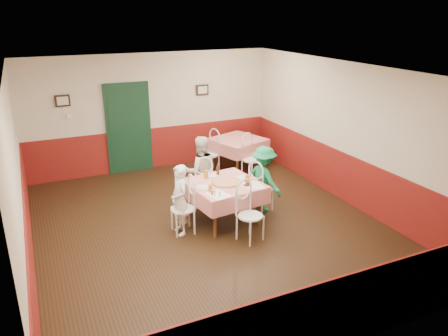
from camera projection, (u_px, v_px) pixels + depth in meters
name	position (u px, v px, depth m)	size (l,w,h in m)	color
floor	(209.00, 225.00, 8.01)	(7.00, 7.00, 0.00)	black
ceiling	(207.00, 71.00, 7.06)	(7.00, 7.00, 0.00)	white
back_wall	(152.00, 112.00, 10.53)	(6.00, 0.10, 2.80)	beige
front_wall	(337.00, 247.00, 4.55)	(6.00, 0.10, 2.80)	beige
left_wall	(18.00, 179.00, 6.36)	(0.10, 7.00, 2.80)	beige
right_wall	(346.00, 133.00, 8.71)	(0.10, 7.00, 2.80)	beige
wainscot_back	(154.00, 148.00, 10.82)	(6.00, 0.03, 1.00)	maroon
wainscot_front	(329.00, 317.00, 4.87)	(6.00, 0.03, 1.00)	maroon
wainscot_left	(29.00, 234.00, 6.67)	(0.03, 7.00, 1.00)	maroon
wainscot_right	(342.00, 176.00, 9.01)	(0.03, 7.00, 1.00)	maroon
door	(129.00, 129.00, 10.37)	(0.96, 0.06, 2.10)	black
picture_left	(63.00, 101.00, 9.55)	(0.32, 0.03, 0.26)	black
picture_right	(202.00, 90.00, 10.84)	(0.32, 0.03, 0.26)	black
thermostat	(69.00, 116.00, 9.70)	(0.10, 0.03, 0.10)	white
main_table	(224.00, 202.00, 8.07)	(1.22, 1.22, 0.77)	red
second_table	(237.00, 154.00, 10.78)	(1.12, 1.12, 0.77)	red
chair_left	(183.00, 209.00, 7.62)	(0.42, 0.42, 0.90)	white
chair_right	(261.00, 189.00, 8.46)	(0.42, 0.42, 0.90)	white
chair_far	(202.00, 184.00, 8.72)	(0.42, 0.42, 0.90)	white
chair_near	(250.00, 216.00, 7.36)	(0.42, 0.42, 0.90)	white
chair_second_a	(209.00, 155.00, 10.46)	(0.42, 0.42, 0.90)	white
chair_second_b	(252.00, 160.00, 10.11)	(0.42, 0.42, 0.90)	white
pizza	(226.00, 182.00, 7.92)	(0.50, 0.50, 0.03)	#B74723
plate_left	(203.00, 187.00, 7.73)	(0.25, 0.25, 0.01)	white
plate_right	(243.00, 178.00, 8.16)	(0.25, 0.25, 0.01)	white
plate_far	(211.00, 175.00, 8.29)	(0.25, 0.25, 0.01)	white
glass_a	(210.00, 188.00, 7.52)	(0.07, 0.07, 0.13)	#BF7219
glass_b	(247.00, 179.00, 7.90)	(0.08, 0.08, 0.15)	#BF7219
glass_c	(206.00, 174.00, 8.14)	(0.08, 0.08, 0.15)	#BF7219
beer_bottle	(218.00, 170.00, 8.29)	(0.06, 0.06, 0.22)	#381C0A
shaker_a	(215.00, 193.00, 7.37)	(0.04, 0.04, 0.09)	silver
shaker_b	(220.00, 194.00, 7.34)	(0.04, 0.04, 0.09)	silver
shaker_c	(212.00, 193.00, 7.41)	(0.04, 0.04, 0.09)	#B23319
menu_left	(218.00, 195.00, 7.43)	(0.30, 0.40, 0.00)	white
menu_right	(253.00, 185.00, 7.82)	(0.30, 0.40, 0.00)	white
wallet	(248.00, 185.00, 7.82)	(0.11, 0.09, 0.02)	black
diner_left	(180.00, 200.00, 7.53)	(0.46, 0.30, 1.27)	gray
diner_far	(200.00, 171.00, 8.67)	(0.69, 0.54, 1.42)	gray
diner_right	(264.00, 179.00, 8.41)	(0.84, 0.48, 1.30)	gray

